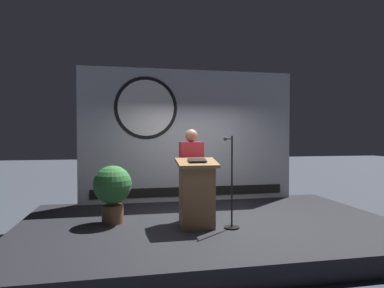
{
  "coord_description": "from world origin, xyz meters",
  "views": [
    {
      "loc": [
        -1.4,
        -5.49,
        1.78
      ],
      "look_at": [
        -0.3,
        0.07,
        1.63
      ],
      "focal_mm": 30.97,
      "sensor_mm": 36.0,
      "label": 1
    }
  ],
  "objects_px": {
    "speaker_person": "(191,174)",
    "potted_plant": "(113,188)",
    "podium": "(197,194)",
    "microphone_stand": "(231,195)"
  },
  "relations": [
    {
      "from": "podium",
      "to": "microphone_stand",
      "type": "bearing_deg",
      "value": -10.68
    },
    {
      "from": "podium",
      "to": "speaker_person",
      "type": "height_order",
      "value": "speaker_person"
    },
    {
      "from": "speaker_person",
      "to": "potted_plant",
      "type": "relative_size",
      "value": 1.63
    },
    {
      "from": "podium",
      "to": "speaker_person",
      "type": "xyz_separation_m",
      "value": [
        0.0,
        0.48,
        0.26
      ]
    },
    {
      "from": "speaker_person",
      "to": "podium",
      "type": "bearing_deg",
      "value": -90.4
    },
    {
      "from": "podium",
      "to": "speaker_person",
      "type": "relative_size",
      "value": 0.7
    },
    {
      "from": "speaker_person",
      "to": "potted_plant",
      "type": "height_order",
      "value": "speaker_person"
    },
    {
      "from": "podium",
      "to": "microphone_stand",
      "type": "relative_size",
      "value": 0.76
    },
    {
      "from": "podium",
      "to": "microphone_stand",
      "type": "xyz_separation_m",
      "value": [
        0.54,
        -0.1,
        -0.03
      ]
    },
    {
      "from": "podium",
      "to": "potted_plant",
      "type": "height_order",
      "value": "podium"
    }
  ]
}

